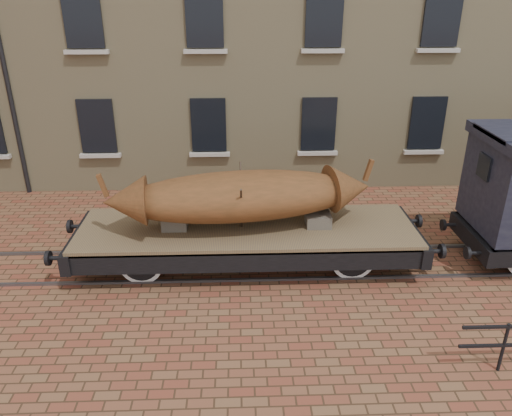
{
  "coord_description": "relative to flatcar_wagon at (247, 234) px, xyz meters",
  "views": [
    {
      "loc": [
        -1.56,
        -10.55,
        6.29
      ],
      "look_at": [
        -1.16,
        0.5,
        1.3
      ],
      "focal_mm": 35.0,
      "sensor_mm": 36.0,
      "label": 1
    }
  ],
  "objects": [
    {
      "name": "ground",
      "position": [
        1.39,
        -0.0,
        -0.84
      ],
      "size": [
        90.0,
        90.0,
        0.0
      ],
      "primitive_type": "plane",
      "color": "brown"
    },
    {
      "name": "rail_track",
      "position": [
        1.39,
        -0.0,
        -0.81
      ],
      "size": [
        30.0,
        1.52,
        0.06
      ],
      "color": "#59595E",
      "rests_on": "ground"
    },
    {
      "name": "flatcar_wagon",
      "position": [
        0.0,
        0.0,
        0.0
      ],
      "size": [
        8.93,
        2.42,
        1.35
      ],
      "color": "brown",
      "rests_on": "ground"
    },
    {
      "name": "iron_boat",
      "position": [
        -0.13,
        -0.0,
        1.0
      ],
      "size": [
        6.24,
        2.38,
        1.51
      ],
      "color": "brown",
      "rests_on": "flatcar_wagon"
    }
  ]
}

